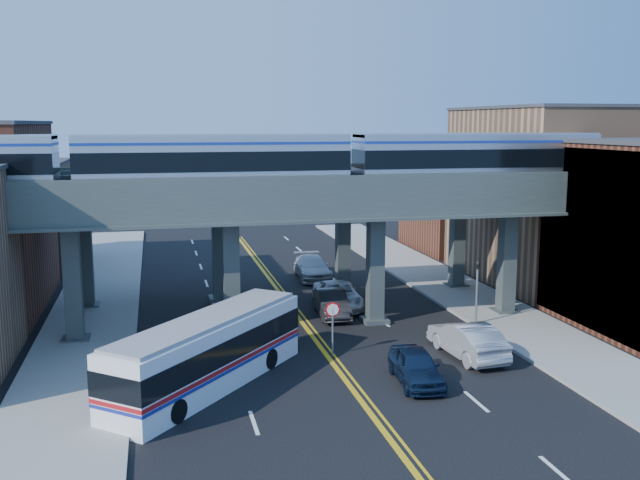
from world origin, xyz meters
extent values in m
plane|color=black|center=(0.00, 0.00, 0.00)|extent=(120.00, 120.00, 0.00)
cube|color=gray|center=(-11.50, 10.00, 0.08)|extent=(5.00, 70.00, 0.16)
cube|color=gray|center=(11.50, 10.00, 0.08)|extent=(5.00, 70.00, 0.16)
cube|color=#9A704F|center=(-18.50, 29.00, 4.00)|extent=(8.00, 10.00, 8.00)
cube|color=#9A704F|center=(18.50, 16.00, 6.00)|extent=(8.00, 14.00, 12.00)
cube|color=brown|center=(18.50, 29.00, 4.50)|extent=(8.00, 10.00, 9.00)
cube|color=teal|center=(14.55, 4.00, 4.75)|extent=(0.10, 9.50, 9.50)
cube|color=#38413F|center=(-12.00, 8.00, 3.00)|extent=(0.85, 0.85, 6.00)
cube|color=#38413F|center=(-4.00, 8.00, 3.00)|extent=(0.85, 0.85, 6.00)
cube|color=#38413F|center=(4.00, 8.00, 3.00)|extent=(0.85, 0.85, 6.00)
cube|color=#38413F|center=(12.00, 8.00, 3.00)|extent=(0.85, 0.85, 6.00)
cube|color=#424B45|center=(0.00, 8.00, 6.70)|extent=(52.00, 3.60, 1.40)
cube|color=#38413F|center=(-12.00, 15.00, 3.00)|extent=(0.85, 0.85, 6.00)
cube|color=#38413F|center=(-4.00, 15.00, 3.00)|extent=(0.85, 0.85, 6.00)
cube|color=#38413F|center=(4.00, 15.00, 3.00)|extent=(0.85, 0.85, 6.00)
cube|color=#38413F|center=(12.00, 15.00, 3.00)|extent=(0.85, 0.85, 6.00)
cube|color=#424B45|center=(0.00, 15.00, 6.70)|extent=(52.00, 3.60, 1.40)
cube|color=black|center=(-14.94, 8.00, 7.51)|extent=(2.00, 2.00, 0.23)
cube|color=black|center=(-9.17, 8.00, 7.51)|extent=(2.00, 2.00, 0.23)
cube|color=black|center=(-0.33, 8.00, 7.51)|extent=(2.00, 2.00, 0.23)
cube|color=#B5B6BF|center=(-4.75, 8.00, 9.08)|extent=(13.81, 2.63, 2.91)
cube|color=black|center=(-4.75, 8.00, 9.23)|extent=(13.83, 2.69, 1.00)
cube|color=black|center=(5.44, 8.00, 7.51)|extent=(2.00, 2.00, 0.23)
cube|color=black|center=(14.28, 8.00, 7.51)|extent=(2.00, 2.00, 0.23)
cube|color=#B5B6BF|center=(9.86, 8.00, 9.08)|extent=(13.81, 2.63, 2.91)
cube|color=black|center=(9.86, 8.00, 9.23)|extent=(13.83, 2.69, 1.00)
cylinder|color=slate|center=(0.30, 3.00, 1.15)|extent=(0.09, 0.09, 2.30)
cylinder|color=red|center=(0.30, 3.00, 2.25)|extent=(0.76, 0.04, 0.76)
cylinder|color=slate|center=(9.20, 6.00, 1.60)|extent=(0.12, 0.12, 3.20)
imported|color=black|center=(9.20, 6.00, 3.65)|extent=(0.15, 0.18, 0.90)
cube|color=white|center=(-5.84, 0.11, 1.44)|extent=(9.07, 10.08, 2.88)
cube|color=black|center=(-5.84, 0.11, 1.81)|extent=(9.14, 10.15, 0.98)
cube|color=#B21419|center=(-5.84, 0.11, 1.16)|extent=(9.13, 10.14, 0.17)
cylinder|color=black|center=(-8.15, -2.62, 0.47)|extent=(2.52, 2.34, 0.93)
cylinder|color=black|center=(-3.81, 2.49, 0.47)|extent=(2.52, 2.34, 0.93)
imported|color=#0D1A32|center=(2.88, -1.45, 0.74)|extent=(2.15, 4.50, 1.48)
imported|color=#272729|center=(1.96, 9.80, 0.75)|extent=(1.90, 4.68, 1.51)
imported|color=silver|center=(2.80, 11.68, 0.75)|extent=(2.94, 5.60, 1.50)
imported|color=silver|center=(3.07, 20.02, 0.79)|extent=(2.44, 5.51, 1.57)
imported|color=#9FA0A4|center=(6.50, 1.28, 0.85)|extent=(2.19, 5.28, 1.70)
camera|label=1|loc=(-7.81, -29.05, 11.09)|focal=40.00mm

